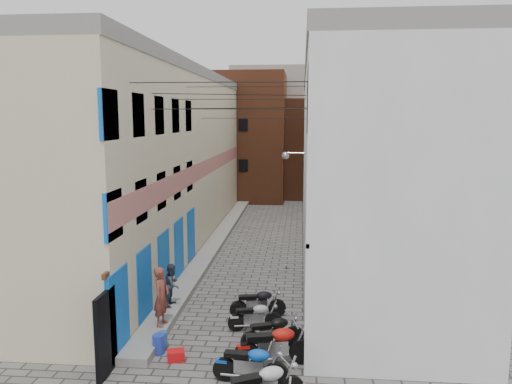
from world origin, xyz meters
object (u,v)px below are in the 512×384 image
(motorcycle_d, at_px, (275,343))
(water_jug_far, at_px, (162,339))
(motorcycle_b, at_px, (262,384))
(red_crate, at_px, (176,355))
(motorcycle_e, at_px, (273,330))
(motorcycle_g, at_px, (258,302))
(person_a, at_px, (161,296))
(water_jug_near, at_px, (159,344))
(person_b, at_px, (172,284))
(motorcycle_c, at_px, (250,362))
(motorcycle_f, at_px, (255,315))

(motorcycle_d, bearing_deg, water_jug_far, -117.24)
(motorcycle_b, xyz_separation_m, red_crate, (-2.52, 2.07, -0.46))
(motorcycle_e, height_order, motorcycle_g, motorcycle_e)
(person_a, bearing_deg, red_crate, -145.62)
(motorcycle_b, height_order, water_jug_near, motorcycle_b)
(motorcycle_d, relative_size, red_crate, 4.82)
(motorcycle_b, height_order, person_b, person_b)
(motorcycle_d, distance_m, motorcycle_g, 3.28)
(motorcycle_e, relative_size, red_crate, 4.14)
(person_a, bearing_deg, water_jug_far, -156.50)
(person_a, bearing_deg, motorcycle_e, -94.81)
(motorcycle_c, bearing_deg, motorcycle_d, 155.48)
(motorcycle_d, relative_size, motorcycle_f, 1.29)
(water_jug_near, bearing_deg, motorcycle_f, 35.08)
(motorcycle_b, height_order, motorcycle_d, motorcycle_d)
(person_b, xyz_separation_m, water_jug_near, (0.37, -2.98, -0.70))
(motorcycle_g, height_order, water_jug_far, motorcycle_g)
(motorcycle_e, height_order, water_jug_far, motorcycle_e)
(motorcycle_d, height_order, person_b, person_b)
(motorcycle_c, distance_m, motorcycle_f, 3.14)
(motorcycle_d, distance_m, motorcycle_f, 2.33)
(motorcycle_b, xyz_separation_m, water_jug_near, (-3.11, 2.45, -0.34))
(person_b, bearing_deg, red_crate, -156.83)
(motorcycle_g, relative_size, water_jug_far, 4.14)
(motorcycle_b, relative_size, motorcycle_c, 1.09)
(motorcycle_b, relative_size, person_a, 1.14)
(motorcycle_g, relative_size, person_b, 1.31)
(motorcycle_f, height_order, water_jug_far, motorcycle_f)
(motorcycle_b, xyz_separation_m, motorcycle_f, (-0.57, 4.23, -0.11))
(person_b, bearing_deg, motorcycle_f, -105.13)
(person_a, bearing_deg, person_b, 11.23)
(motorcycle_f, bearing_deg, motorcycle_d, 5.91)
(motorcycle_b, distance_m, water_jug_far, 4.22)
(motorcycle_b, xyz_separation_m, water_jug_far, (-3.11, 2.83, -0.38))
(red_crate, bearing_deg, water_jug_near, 147.22)
(motorcycle_f, xyz_separation_m, red_crate, (-1.95, -2.16, -0.35))
(motorcycle_d, height_order, motorcycle_f, motorcycle_d)
(water_jug_near, height_order, water_jug_far, water_jug_near)
(motorcycle_g, xyz_separation_m, water_jug_near, (-2.55, -2.77, -0.27))
(person_a, height_order, water_jug_far, person_a)
(motorcycle_d, relative_size, water_jug_near, 4.09)
(motorcycle_c, xyz_separation_m, motorcycle_e, (0.44, 1.93, -0.01))
(motorcycle_e, height_order, red_crate, motorcycle_e)
(water_jug_near, bearing_deg, person_b, 97.08)
(motorcycle_d, xyz_separation_m, motorcycle_g, (-0.72, 3.19, -0.09))
(water_jug_near, relative_size, water_jug_far, 1.18)
(motorcycle_b, relative_size, water_jug_far, 4.61)
(motorcycle_c, height_order, motorcycle_d, motorcycle_d)
(motorcycle_e, bearing_deg, motorcycle_c, -34.25)
(motorcycle_d, xyz_separation_m, person_b, (-3.64, 3.40, 0.33))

